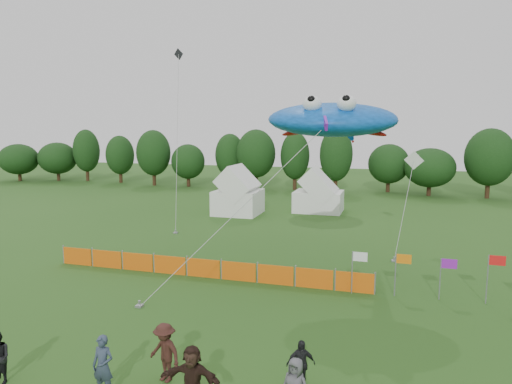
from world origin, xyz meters
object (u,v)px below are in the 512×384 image
(barrier_fence, at_px, (203,268))
(spectator_a, at_px, (103,366))
(tent_left, at_px, (238,194))
(spectator_c, at_px, (165,352))
(stingray_kite, at_px, (334,120))
(spectator_f, at_px, (192,378))
(spectator_d, at_px, (301,364))
(tent_right, at_px, (319,195))

(barrier_fence, bearing_deg, spectator_a, -82.33)
(tent_left, height_order, spectator_c, tent_left)
(spectator_a, xyz_separation_m, stingray_kite, (5.13, 12.82, 7.44))
(tent_left, bearing_deg, spectator_c, -75.80)
(stingray_kite, bearing_deg, barrier_fence, -164.64)
(tent_left, xyz_separation_m, spectator_f, (8.48, -28.87, -0.89))
(tent_left, relative_size, barrier_fence, 0.23)
(tent_left, xyz_separation_m, spectator_c, (7.02, -27.73, -0.90))
(spectator_d, bearing_deg, tent_right, 72.40)
(spectator_a, height_order, stingray_kite, stingray_kite)
(tent_right, height_order, spectator_f, tent_right)
(spectator_c, xyz_separation_m, spectator_d, (4.19, 0.81, -0.17))
(tent_left, height_order, spectator_d, tent_left)
(tent_left, distance_m, spectator_f, 30.11)
(spectator_c, distance_m, spectator_f, 1.86)
(barrier_fence, distance_m, spectator_c, 10.19)
(spectator_a, distance_m, spectator_c, 1.86)
(spectator_c, distance_m, stingray_kite, 14.26)
(spectator_a, bearing_deg, spectator_c, 40.70)
(tent_left, bearing_deg, tent_right, 25.66)
(spectator_c, relative_size, spectator_f, 0.99)
(tent_left, height_order, spectator_a, tent_left)
(spectator_f, bearing_deg, barrier_fence, 110.01)
(barrier_fence, relative_size, spectator_a, 9.61)
(spectator_f, distance_m, stingray_kite, 14.91)
(barrier_fence, xyz_separation_m, spectator_f, (4.34, -10.91, 0.46))
(spectator_a, bearing_deg, tent_left, 100.17)
(barrier_fence, height_order, spectator_a, spectator_a)
(spectator_a, relative_size, spectator_f, 0.97)
(spectator_d, bearing_deg, tent_left, 87.14)
(tent_left, bearing_deg, stingray_kite, -56.34)
(tent_left, height_order, spectator_f, tent_left)
(barrier_fence, height_order, spectator_c, spectator_c)
(tent_right, relative_size, spectator_c, 2.41)
(spectator_d, distance_m, spectator_f, 3.36)
(barrier_fence, distance_m, spectator_f, 11.75)
(spectator_c, bearing_deg, barrier_fence, 126.19)
(spectator_f, bearing_deg, tent_right, 90.91)
(spectator_a, bearing_deg, spectator_f, 0.98)
(tent_right, bearing_deg, spectator_f, -87.42)
(spectator_f, bearing_deg, spectator_a, -179.86)
(barrier_fence, relative_size, spectator_c, 9.41)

